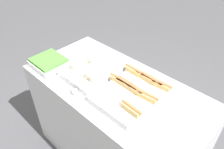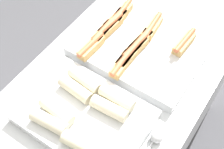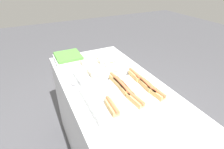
{
  "view_description": "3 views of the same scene",
  "coord_description": "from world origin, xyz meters",
  "px_view_note": "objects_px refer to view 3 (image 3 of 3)",
  "views": [
    {
      "loc": [
        0.84,
        -0.91,
        1.99
      ],
      "look_at": [
        -0.03,
        0.0,
        1.01
      ],
      "focal_mm": 35.0,
      "sensor_mm": 36.0,
      "label": 1
    },
    {
      "loc": [
        -0.63,
        -0.4,
        2.01
      ],
      "look_at": [
        -0.03,
        0.0,
        1.01
      ],
      "focal_mm": 50.0,
      "sensor_mm": 36.0,
      "label": 2
    },
    {
      "loc": [
        0.98,
        -0.51,
        1.68
      ],
      "look_at": [
        -0.03,
        0.0,
        1.01
      ],
      "focal_mm": 28.0,
      "sensor_mm": 36.0,
      "label": 3
    }
  ],
  "objects_px": {
    "tray_side_front": "(68,58)",
    "serving_spoon_near": "(74,82)",
    "tray_wraps": "(103,69)",
    "tray_hotdogs": "(127,93)"
  },
  "relations": [
    {
      "from": "tray_side_front",
      "to": "serving_spoon_near",
      "type": "height_order",
      "value": "tray_side_front"
    },
    {
      "from": "tray_hotdogs",
      "to": "tray_wraps",
      "type": "relative_size",
      "value": 1.12
    },
    {
      "from": "tray_wraps",
      "to": "serving_spoon_near",
      "type": "distance_m",
      "value": 0.28
    },
    {
      "from": "tray_wraps",
      "to": "serving_spoon_near",
      "type": "bearing_deg",
      "value": -77.1
    },
    {
      "from": "tray_hotdogs",
      "to": "tray_side_front",
      "type": "bearing_deg",
      "value": -163.21
    },
    {
      "from": "tray_hotdogs",
      "to": "serving_spoon_near",
      "type": "bearing_deg",
      "value": -138.66
    },
    {
      "from": "tray_side_front",
      "to": "serving_spoon_near",
      "type": "relative_size",
      "value": 1.14
    },
    {
      "from": "tray_hotdogs",
      "to": "tray_wraps",
      "type": "distance_m",
      "value": 0.39
    },
    {
      "from": "tray_hotdogs",
      "to": "serving_spoon_near",
      "type": "distance_m",
      "value": 0.43
    },
    {
      "from": "tray_hotdogs",
      "to": "tray_wraps",
      "type": "bearing_deg",
      "value": -178.23
    }
  ]
}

